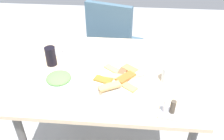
{
  "coord_description": "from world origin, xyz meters",
  "views": [
    {
      "loc": [
        0.12,
        -1.19,
        1.59
      ],
      "look_at": [
        0.02,
        -0.03,
        0.76
      ],
      "focal_mm": 38.58,
      "sensor_mm": 36.0,
      "label": 1
    }
  ],
  "objects": [
    {
      "name": "condiment_caddy",
      "position": [
        0.32,
        -0.34,
        0.76
      ],
      "size": [
        0.11,
        0.11,
        0.09
      ],
      "color": "#B2B2B7",
      "rests_on": "dining_table"
    },
    {
      "name": "paper_napkin",
      "position": [
        0.16,
        0.26,
        0.73
      ],
      "size": [
        0.18,
        0.18,
        0.0
      ],
      "primitive_type": "cube",
      "rotation": [
        0.0,
        0.0,
        0.37
      ],
      "color": "white",
      "rests_on": "dining_table"
    },
    {
      "name": "salad_plate_greens",
      "position": [
        -0.28,
        -0.12,
        0.75
      ],
      "size": [
        0.2,
        0.2,
        0.04
      ],
      "color": "white",
      "rests_on": "dining_table"
    },
    {
      "name": "pide_platter",
      "position": [
        0.05,
        -0.08,
        0.74
      ],
      "size": [
        0.32,
        0.32,
        0.04
      ],
      "color": "white",
      "rests_on": "dining_table"
    },
    {
      "name": "dining_chair",
      "position": [
        -0.04,
        0.74,
        0.52
      ],
      "size": [
        0.52,
        0.52,
        0.92
      ],
      "color": "#426176",
      "rests_on": "ground_plane"
    },
    {
      "name": "dining_table",
      "position": [
        0.0,
        0.0,
        0.65
      ],
      "size": [
        1.04,
        0.85,
        0.73
      ],
      "color": "beige",
      "rests_on": "ground_plane"
    },
    {
      "name": "spoon",
      "position": [
        0.16,
        0.28,
        0.74
      ],
      "size": [
        0.16,
        0.06,
        0.0
      ],
      "primitive_type": "cube",
      "rotation": [
        0.0,
        0.0,
        -0.26
      ],
      "color": "silver",
      "rests_on": "paper_napkin"
    },
    {
      "name": "soda_can",
      "position": [
        -0.37,
        0.04,
        0.79
      ],
      "size": [
        0.09,
        0.09,
        0.12
      ],
      "primitive_type": "cylinder",
      "rotation": [
        0.0,
        0.0,
        4.33
      ],
      "color": "black",
      "rests_on": "dining_table"
    },
    {
      "name": "fork",
      "position": [
        0.16,
        0.24,
        0.74
      ],
      "size": [
        0.17,
        0.04,
        0.0
      ],
      "primitive_type": "cube",
      "rotation": [
        0.0,
        0.0,
        -0.17
      ],
      "color": "silver",
      "rests_on": "paper_napkin"
    },
    {
      "name": "salad_plate_rice",
      "position": [
        -0.29,
        0.21,
        0.75
      ],
      "size": [
        0.22,
        0.22,
        0.06
      ],
      "color": "white",
      "rests_on": "dining_table"
    },
    {
      "name": "drinking_glass",
      "position": [
        0.35,
        -0.07,
        0.78
      ],
      "size": [
        0.08,
        0.08,
        0.09
      ],
      "primitive_type": "cylinder",
      "color": "silver",
      "rests_on": "dining_table"
    }
  ]
}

